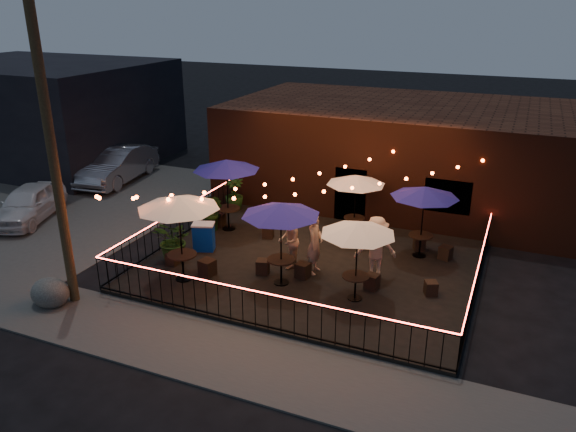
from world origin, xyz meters
name	(u,v)px	position (x,y,z in m)	size (l,w,h in m)	color
ground	(286,296)	(0.00, 0.00, 0.00)	(110.00, 110.00, 0.00)	black
patio	(311,266)	(0.00, 2.00, 0.07)	(10.00, 8.00, 0.15)	black
sidewalk	(232,357)	(0.00, -3.25, 0.03)	(18.00, 2.50, 0.05)	#44423F
parking_lot	(66,199)	(-12.00, 4.00, 0.01)	(11.00, 12.00, 0.02)	#44423F
brick_building	(402,151)	(1.00, 9.99, 2.00)	(14.00, 8.00, 4.00)	#371A0F
background_building	(41,111)	(-18.00, 9.00, 2.50)	(12.00, 9.00, 5.00)	black
utility_pole	(54,165)	(-5.40, -2.60, 4.00)	(0.26, 0.26, 8.00)	#3D2A19
fence_front	(255,309)	(0.00, -2.00, 0.66)	(10.00, 0.04, 1.04)	black
fence_left	(177,225)	(-5.00, 2.00, 0.66)	(0.04, 8.00, 1.04)	black
fence_right	(477,278)	(5.00, 2.00, 0.66)	(0.04, 8.00, 1.04)	black
festoon_lights	(278,192)	(-1.01, 1.70, 2.52)	(10.02, 8.72, 1.32)	#FF4715
cafe_table_0	(178,203)	(-3.14, -0.49, 2.57)	(3.05, 3.05, 2.64)	black
cafe_table_1	(226,166)	(-3.80, 3.51, 2.54)	(2.63, 2.63, 2.62)	black
cafe_table_2	(281,211)	(-0.35, 0.43, 2.44)	(2.56, 2.56, 2.50)	black
cafe_table_3	(356,181)	(0.57, 4.68, 2.20)	(2.54, 2.54, 2.25)	black
cafe_table_4	(358,230)	(1.92, 0.39, 2.24)	(2.29, 2.29, 2.29)	black
cafe_table_5	(425,193)	(3.04, 3.92, 2.32)	(2.32, 2.32, 2.38)	black
bistro_chair_0	(172,259)	(-4.00, 0.21, 0.35)	(0.34, 0.34, 0.40)	black
bistro_chair_1	(207,268)	(-2.61, 0.02, 0.40)	(0.42, 0.42, 0.50)	black
bistro_chair_2	(219,219)	(-4.28, 3.66, 0.39)	(0.41, 0.41, 0.48)	black
bistro_chair_3	(268,232)	(-2.15, 3.36, 0.37)	(0.36, 0.36, 0.43)	black
bistro_chair_4	(263,267)	(-1.13, 0.79, 0.37)	(0.37, 0.37, 0.44)	black
bistro_chair_5	(303,270)	(0.09, 1.04, 0.38)	(0.39, 0.39, 0.46)	black
bistro_chair_6	(334,234)	(0.04, 4.07, 0.37)	(0.37, 0.37, 0.44)	black
bistro_chair_7	(370,236)	(1.25, 4.38, 0.37)	(0.37, 0.37, 0.44)	black
bistro_chair_8	(372,282)	(2.19, 1.16, 0.37)	(0.37, 0.37, 0.44)	black
bistro_chair_9	(431,288)	(3.83, 1.47, 0.35)	(0.34, 0.34, 0.40)	black
bistro_chair_10	(419,244)	(2.94, 4.40, 0.37)	(0.36, 0.36, 0.43)	black
bistro_chair_11	(446,253)	(3.85, 4.02, 0.37)	(0.37, 0.37, 0.43)	black
patron_a	(315,244)	(0.29, 1.49, 1.10)	(0.69, 0.45, 1.90)	tan
patron_b	(289,241)	(-0.59, 1.53, 1.03)	(0.86, 0.67, 1.77)	tan
patron_c	(376,247)	(2.07, 1.90, 1.12)	(1.25, 0.72, 1.93)	tan
potted_shrub_a	(175,240)	(-4.09, 0.52, 0.85)	(1.25, 1.09, 1.39)	#0D360E
potted_shrub_b	(213,212)	(-4.25, 3.18, 0.84)	(0.76, 0.61, 1.38)	#163B0C
potted_shrub_c	(234,193)	(-4.60, 5.44, 0.81)	(0.74, 0.74, 1.32)	#18360E
cooler	(204,237)	(-3.67, 1.58, 0.63)	(0.84, 0.72, 0.94)	#0734BA
boulder	(50,293)	(-5.83, -3.03, 0.39)	(0.99, 0.85, 0.78)	#41413C
car_white	(28,203)	(-11.49, 1.62, 0.67)	(1.59, 3.95, 1.35)	silver
car_silver	(118,165)	(-11.55, 6.96, 0.80)	(1.70, 4.87, 1.60)	#A09FA8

